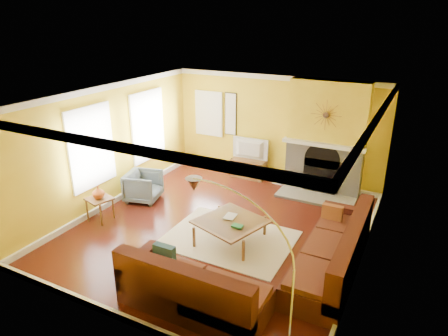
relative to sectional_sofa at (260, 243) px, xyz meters
The scene contains 27 objects.
floor 1.54m from the sectional_sofa, 144.69° to the left, with size 5.50×6.00×0.02m, color #5A1E13.
ceiling 2.70m from the sectional_sofa, 144.69° to the left, with size 5.50×6.00×0.02m, color white.
wall_back 4.14m from the sectional_sofa, 107.27° to the left, with size 5.50×0.02×2.70m, color yellow.
wall_front 2.63m from the sectional_sofa, 119.05° to the right, with size 5.50×0.02×2.70m, color yellow.
wall_left 4.15m from the sectional_sofa, 167.89° to the left, with size 0.02×6.00×2.70m, color yellow.
wall_right 1.99m from the sectional_sofa, 28.58° to the left, with size 0.02×6.00×2.70m, color yellow.
baseboard 1.52m from the sectional_sofa, 144.69° to the left, with size 5.50×6.00×0.12m, color white, non-canonical shape.
crown_molding 2.64m from the sectional_sofa, 144.69° to the left, with size 5.50×6.00×0.12m, color white, non-canonical shape.
window_left_near 4.59m from the sectional_sofa, 151.26° to the left, with size 0.06×1.22×1.72m, color white.
window_left_far 4.07m from the sectional_sofa, behind, with size 0.06×1.22×1.72m, color white.
window_back 5.03m from the sectional_sofa, 129.13° to the left, with size 0.82×0.06×1.22m, color white.
wall_art 4.68m from the sectional_sofa, 122.67° to the left, with size 0.34×0.04×1.14m, color white.
fireplace 3.76m from the sectional_sofa, 87.65° to the left, with size 1.80×0.40×2.70m, color #9F9C96, non-canonical shape.
mantel 3.51m from the sectional_sofa, 87.48° to the left, with size 1.92×0.22×0.08m, color white.
hearth 3.13m from the sectional_sofa, 87.23° to the left, with size 1.80×0.70×0.06m, color #9F9C96.
sunburst 3.74m from the sectional_sofa, 87.49° to the left, with size 0.70×0.04×0.70m, color olive, non-canonical shape.
rug 1.10m from the sectional_sofa, 147.09° to the left, with size 2.40×1.80×0.02m, color beige.
sectional_sofa is the anchor object (origin of this frame).
coffee_table 0.97m from the sectional_sofa, 147.99° to the left, with size 1.12×1.12×0.44m, color white, non-canonical shape.
media_console 4.03m from the sectional_sofa, 116.57° to the left, with size 0.91×0.41×0.50m, color brown.
tv 4.04m from the sectional_sofa, 116.57° to the left, with size 0.98×0.13×0.56m, color black.
subwoofer 3.77m from the sectional_sofa, 104.67° to the left, with size 0.27×0.27×0.27m, color white.
armchair 3.61m from the sectional_sofa, 160.56° to the left, with size 0.74×0.76×0.69m, color slate.
side_table 3.61m from the sectional_sofa, behind, with size 0.46×0.46×0.51m, color brown, non-canonical shape.
vase 3.61m from the sectional_sofa, behind, with size 0.25×0.25×0.27m, color #CE5B1F.
book 1.15m from the sectional_sofa, 147.70° to the left, with size 0.21×0.28×0.03m, color white.
arc_lamp 1.89m from the sectional_sofa, 73.74° to the right, with size 1.41×0.36×2.23m, color silver, non-canonical shape.
Camera 1 is at (3.34, -6.32, 4.08)m, focal length 32.00 mm.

